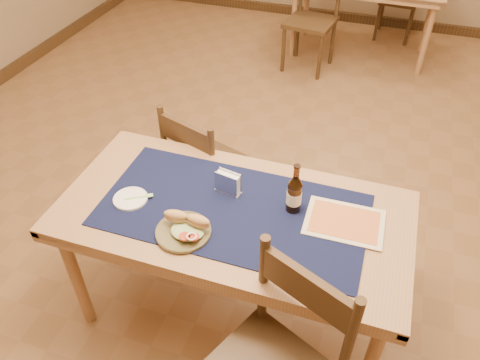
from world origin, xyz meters
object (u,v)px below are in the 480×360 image
(beer_bottle, at_px, (294,194))
(napkin_holder, at_px, (228,183))
(main_table, at_px, (233,223))
(sandwich_plate, at_px, (185,229))
(chair_main_far, at_px, (207,168))

(beer_bottle, height_order, napkin_holder, beer_bottle)
(main_table, distance_m, napkin_holder, 0.19)
(sandwich_plate, xyz_separation_m, napkin_holder, (0.08, 0.31, 0.03))
(beer_bottle, bearing_deg, napkin_holder, 176.63)
(sandwich_plate, bearing_deg, chair_main_far, 106.09)
(main_table, height_order, napkin_holder, napkin_holder)
(main_table, xyz_separation_m, napkin_holder, (-0.06, 0.11, 0.14))
(chair_main_far, xyz_separation_m, beer_bottle, (0.62, -0.47, 0.38))
(chair_main_far, bearing_deg, sandwich_plate, -73.91)
(beer_bottle, bearing_deg, chair_main_far, 142.86)
(main_table, xyz_separation_m, sandwich_plate, (-0.15, -0.20, 0.11))
(chair_main_far, height_order, beer_bottle, beer_bottle)
(main_table, xyz_separation_m, chair_main_far, (-0.37, 0.56, -0.20))
(beer_bottle, bearing_deg, sandwich_plate, -144.49)
(sandwich_plate, relative_size, napkin_holder, 1.82)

